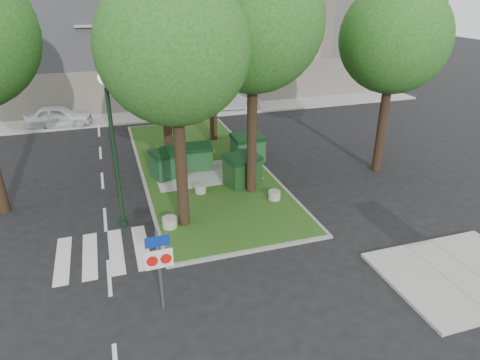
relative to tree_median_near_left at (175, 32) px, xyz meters
name	(u,v)px	position (x,y,z in m)	size (l,w,h in m)	color
ground	(240,253)	(1.41, -2.56, -7.32)	(120.00, 120.00, 0.00)	black
median_island	(202,167)	(1.91, 5.44, -7.26)	(6.00, 16.00, 0.12)	#174112
median_kerb	(202,167)	(1.91, 5.44, -7.27)	(6.30, 16.30, 0.10)	gray
sidewalk_corner	(461,275)	(7.91, -6.06, -7.26)	(5.00, 4.00, 0.12)	#999993
building_sidewalk	(162,115)	(1.41, 15.94, -7.26)	(42.00, 3.00, 0.12)	#999993
zebra_crossing	(129,249)	(-2.34, -1.06, -7.31)	(5.00, 3.00, 0.01)	silver
tree_median_near_left	(175,32)	(0.00, 0.00, 0.00)	(5.20, 5.20, 10.53)	black
tree_median_near_right	(255,6)	(3.50, 2.00, 0.67)	(5.60, 5.60, 11.46)	black
tree_median_mid	(162,26)	(0.50, 6.50, -0.34)	(4.80, 4.80, 9.99)	black
tree_street_right	(397,27)	(10.50, 2.50, -0.33)	(5.00, 5.00, 10.06)	black
dumpster_a	(168,164)	(0.05, 4.65, -6.52)	(1.79, 1.51, 1.42)	#0E351A
dumpster_b	(198,157)	(1.65, 5.16, -6.56)	(1.50, 1.10, 1.33)	#113C16
dumpster_c	(242,170)	(3.25, 2.75, -6.48)	(1.88, 1.57, 1.50)	black
dumpster_d	(248,148)	(4.41, 5.37, -6.46)	(1.76, 1.32, 1.53)	#15451D
bollard_left	(170,222)	(-0.69, -0.17, -6.99)	(0.57, 0.57, 0.41)	#969792
bollard_right	(274,195)	(4.09, 0.79, -7.01)	(0.53, 0.53, 0.38)	#9A9995
bollard_mid	(200,189)	(1.14, 2.44, -7.01)	(0.52, 0.52, 0.37)	gray
litter_bin	(241,151)	(4.23, 5.95, -6.82)	(0.43, 0.43, 0.76)	#CBCF18
street_lamp	(112,134)	(-2.38, 0.74, -3.50)	(0.48, 0.48, 6.07)	black
traffic_sign_pole	(159,260)	(-1.62, -4.56, -5.61)	(0.80, 0.09, 2.66)	slate
car_white	(59,116)	(-5.54, 15.40, -6.60)	(1.70, 4.24, 1.44)	white
car_silver	(229,100)	(6.54, 15.94, -6.56)	(1.60, 4.60, 1.51)	#ABAFB3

